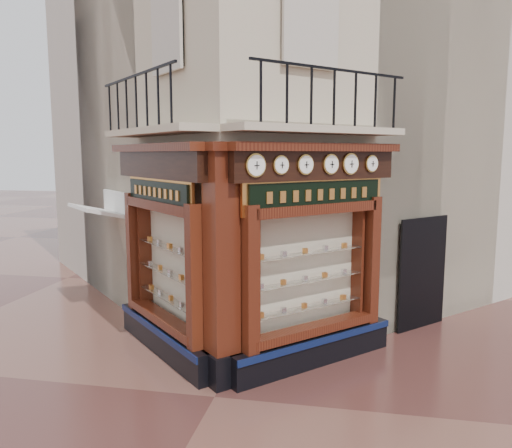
% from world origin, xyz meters
% --- Properties ---
extents(ground, '(80.00, 80.00, 0.00)m').
position_xyz_m(ground, '(0.00, 0.00, 0.00)').
color(ground, '#4C2823').
rests_on(ground, ground).
extents(main_building, '(11.31, 11.31, 12.00)m').
position_xyz_m(main_building, '(0.00, 6.16, 6.00)').
color(main_building, '#BEB495').
rests_on(main_building, ground).
extents(neighbour_left, '(11.31, 11.31, 11.00)m').
position_xyz_m(neighbour_left, '(-2.47, 8.63, 5.50)').
color(neighbour_left, beige).
rests_on(neighbour_left, ground).
extents(neighbour_right, '(11.31, 11.31, 11.00)m').
position_xyz_m(neighbour_right, '(2.47, 8.63, 5.50)').
color(neighbour_right, beige).
rests_on(neighbour_right, ground).
extents(shopfront_left, '(2.86, 2.86, 3.98)m').
position_xyz_m(shopfront_left, '(-1.41, 1.57, 1.98)').
color(shopfront_left, black).
rests_on(shopfront_left, ground).
extents(shopfront_right, '(2.86, 2.86, 3.98)m').
position_xyz_m(shopfront_right, '(1.41, 1.57, 1.98)').
color(shopfront_right, black).
rests_on(shopfront_right, ground).
extents(corner_pilaster, '(0.85, 0.85, 3.98)m').
position_xyz_m(corner_pilaster, '(0.00, 0.50, 1.95)').
color(corner_pilaster, black).
rests_on(corner_pilaster, ground).
extents(balcony, '(5.94, 2.97, 1.03)m').
position_xyz_m(balcony, '(0.00, 1.49, 4.22)').
color(balcony, '#BEB495').
rests_on(balcony, ground).
extents(clock_a, '(0.30, 0.30, 0.37)m').
position_xyz_m(clock_a, '(0.57, 0.47, 3.62)').
color(clock_a, '#BC8F3E').
rests_on(clock_a, ground).
extents(clock_b, '(0.25, 0.25, 0.31)m').
position_xyz_m(clock_b, '(0.91, 0.81, 3.62)').
color(clock_b, '#BC8F3E').
rests_on(clock_b, ground).
extents(clock_c, '(0.27, 0.27, 0.34)m').
position_xyz_m(clock_c, '(1.27, 1.17, 3.62)').
color(clock_c, '#BC8F3E').
rests_on(clock_c, ground).
extents(clock_d, '(0.28, 0.28, 0.35)m').
position_xyz_m(clock_d, '(1.67, 1.57, 3.62)').
color(clock_d, '#BC8F3E').
rests_on(clock_d, ground).
extents(clock_e, '(0.30, 0.30, 0.38)m').
position_xyz_m(clock_e, '(2.00, 1.90, 3.62)').
color(clock_e, '#BC8F3E').
rests_on(clock_e, ground).
extents(clock_f, '(0.26, 0.26, 0.31)m').
position_xyz_m(clock_f, '(2.38, 2.28, 3.62)').
color(clock_f, '#BC8F3E').
rests_on(clock_f, ground).
extents(awning, '(1.84, 1.84, 0.31)m').
position_xyz_m(awning, '(-3.85, 3.64, 0.00)').
color(awning, white).
rests_on(awning, ground).
extents(signboard_left, '(2.00, 2.00, 0.53)m').
position_xyz_m(signboard_left, '(-1.46, 1.51, 3.10)').
color(signboard_left, '#E79744').
rests_on(signboard_left, ground).
extents(signboard_right, '(2.24, 2.24, 0.60)m').
position_xyz_m(signboard_right, '(1.46, 1.51, 3.10)').
color(signboard_right, '#E79744').
rests_on(signboard_right, ground).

